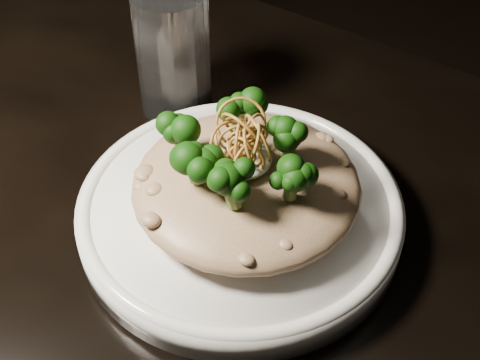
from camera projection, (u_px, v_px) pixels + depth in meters
table at (140, 281)px, 0.66m from camera, size 1.10×0.80×0.75m
plate at (240, 213)px, 0.59m from camera, size 0.28×0.28×0.03m
risotto at (246, 185)px, 0.56m from camera, size 0.19×0.19×0.04m
broccoli at (244, 145)px, 0.53m from camera, size 0.12×0.12×0.04m
cheese at (241, 158)px, 0.55m from camera, size 0.05×0.05×0.01m
shallots at (245, 137)px, 0.53m from camera, size 0.05×0.05×0.03m
drinking_glass at (173, 53)px, 0.68m from camera, size 0.09×0.09×0.13m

